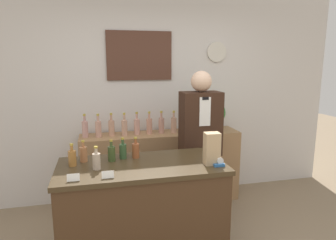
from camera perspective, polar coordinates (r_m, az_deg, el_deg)
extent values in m
cube|color=silver|center=(3.97, -3.37, 4.34)|extent=(5.20, 0.06, 2.70)
cube|color=#4C2D21|center=(3.88, -5.45, 12.09)|extent=(0.83, 0.02, 0.61)
cylinder|color=beige|center=(4.15, 9.25, 12.69)|extent=(0.26, 0.03, 0.26)
cube|color=#9E754C|center=(3.94, -1.28, -9.05)|extent=(2.02, 0.42, 0.92)
cube|color=#422B19|center=(2.79, -4.89, -18.02)|extent=(1.38, 0.66, 0.92)
cube|color=#3A2C1A|center=(2.59, -5.06, -8.74)|extent=(1.41, 0.69, 0.04)
cube|color=#331E14|center=(3.54, 5.94, -12.58)|extent=(0.33, 0.26, 0.80)
cube|color=#331E14|center=(3.31, 6.20, -0.65)|extent=(0.43, 0.26, 0.69)
cube|color=white|center=(3.16, 7.07, 1.59)|extent=(0.12, 0.01, 0.31)
cube|color=black|center=(3.14, 7.15, 4.08)|extent=(0.07, 0.01, 0.03)
sphere|color=#DBB293|center=(3.25, 6.37, 7.33)|extent=(0.23, 0.23, 0.23)
cylinder|color=#9E998E|center=(3.96, 8.60, -1.24)|extent=(0.17, 0.17, 0.11)
sphere|color=#2D6B2D|center=(3.93, 8.68, 1.44)|extent=(0.31, 0.31, 0.31)
cube|color=tan|center=(2.56, 8.34, -5.41)|extent=(0.13, 0.11, 0.27)
cube|color=#2D66A8|center=(2.56, 9.63, -8.39)|extent=(0.09, 0.06, 0.02)
cylinder|color=silver|center=(2.55, 9.90, -7.66)|extent=(0.06, 0.02, 0.06)
cube|color=white|center=(2.32, -17.60, -10.40)|extent=(0.09, 0.02, 0.06)
cube|color=white|center=(2.31, -11.39, -10.16)|extent=(0.09, 0.02, 0.06)
cylinder|color=#A06930|center=(2.63, -17.77, -6.96)|extent=(0.07, 0.07, 0.13)
cylinder|color=#A06930|center=(2.61, -17.88, -5.11)|extent=(0.02, 0.02, 0.05)
cylinder|color=#B29933|center=(2.60, -17.92, -4.46)|extent=(0.03, 0.03, 0.02)
cylinder|color=#A76A42|center=(2.71, -15.79, -6.32)|extent=(0.07, 0.07, 0.13)
cylinder|color=#A76A42|center=(2.69, -15.88, -4.52)|extent=(0.02, 0.02, 0.05)
cylinder|color=#B29933|center=(2.68, -15.92, -3.88)|extent=(0.03, 0.03, 0.02)
cylinder|color=tan|center=(2.50, -13.46, -7.69)|extent=(0.07, 0.07, 0.13)
cylinder|color=tan|center=(2.48, -13.55, -5.75)|extent=(0.02, 0.02, 0.05)
cylinder|color=#B29933|center=(2.47, -13.58, -5.06)|extent=(0.03, 0.03, 0.02)
cylinder|color=#374922|center=(2.67, -10.70, -6.34)|extent=(0.07, 0.07, 0.13)
cylinder|color=#374922|center=(2.65, -10.77, -4.52)|extent=(0.02, 0.02, 0.05)
cylinder|color=#B29933|center=(2.64, -10.80, -3.87)|extent=(0.03, 0.03, 0.02)
cylinder|color=#32502D|center=(2.73, -8.58, -5.93)|extent=(0.07, 0.07, 0.13)
cylinder|color=#32502D|center=(2.70, -8.63, -4.13)|extent=(0.02, 0.02, 0.05)
cylinder|color=#B29933|center=(2.69, -8.65, -3.50)|extent=(0.03, 0.03, 0.02)
cylinder|color=brown|center=(2.73, -6.18, -5.83)|extent=(0.07, 0.07, 0.13)
cylinder|color=brown|center=(2.71, -6.21, -4.04)|extent=(0.02, 0.02, 0.05)
cylinder|color=#B29933|center=(2.70, -6.23, -3.41)|extent=(0.03, 0.03, 0.02)
cylinder|color=tan|center=(3.72, -15.52, -1.73)|extent=(0.07, 0.07, 0.19)
cylinder|color=tan|center=(3.69, -15.62, 0.26)|extent=(0.03, 0.03, 0.07)
cylinder|color=#B29933|center=(3.68, -15.66, 0.95)|extent=(0.03, 0.03, 0.02)
cylinder|color=tan|center=(3.68, -13.11, -1.72)|extent=(0.07, 0.07, 0.19)
cylinder|color=tan|center=(3.66, -13.20, 0.28)|extent=(0.03, 0.03, 0.07)
cylinder|color=#B29933|center=(3.65, -13.23, 0.99)|extent=(0.03, 0.03, 0.02)
cylinder|color=tan|center=(3.71, -10.71, -1.55)|extent=(0.07, 0.07, 0.19)
cylinder|color=tan|center=(3.68, -10.78, 0.44)|extent=(0.03, 0.03, 0.07)
cylinder|color=#B29933|center=(3.67, -10.81, 1.14)|extent=(0.03, 0.03, 0.02)
cylinder|color=tan|center=(3.70, -8.28, -1.50)|extent=(0.07, 0.07, 0.19)
cylinder|color=tan|center=(3.67, -8.34, 0.49)|extent=(0.03, 0.03, 0.07)
cylinder|color=#B29933|center=(3.66, -8.36, 1.20)|extent=(0.03, 0.03, 0.02)
cylinder|color=tan|center=(3.74, -5.93, -1.31)|extent=(0.07, 0.07, 0.19)
cylinder|color=tan|center=(3.71, -5.98, 0.67)|extent=(0.03, 0.03, 0.07)
cylinder|color=#B29933|center=(3.70, -5.99, 1.36)|extent=(0.03, 0.03, 0.02)
cylinder|color=tan|center=(3.75, -3.57, -1.21)|extent=(0.07, 0.07, 0.19)
cylinder|color=tan|center=(3.73, -3.59, 0.75)|extent=(0.03, 0.03, 0.07)
cylinder|color=#B29933|center=(3.72, -3.60, 1.44)|extent=(0.03, 0.03, 0.02)
cylinder|color=tan|center=(3.79, -1.27, -1.07)|extent=(0.07, 0.07, 0.19)
cylinder|color=tan|center=(3.76, -1.28, 0.88)|extent=(0.03, 0.03, 0.07)
cylinder|color=#B29933|center=(3.76, -1.28, 1.56)|extent=(0.03, 0.03, 0.02)
cylinder|color=tan|center=(3.80, 1.09, -1.03)|extent=(0.07, 0.07, 0.19)
cylinder|color=tan|center=(3.78, 1.10, 0.92)|extent=(0.03, 0.03, 0.07)
cylinder|color=#B29933|center=(3.77, 1.10, 1.60)|extent=(0.03, 0.03, 0.02)
cylinder|color=tan|center=(3.84, 3.35, -0.92)|extent=(0.07, 0.07, 0.19)
cylinder|color=tan|center=(3.82, 3.37, 1.01)|extent=(0.03, 0.03, 0.07)
cylinder|color=#B29933|center=(3.81, 3.38, 1.68)|extent=(0.03, 0.03, 0.02)
cylinder|color=tan|center=(3.92, 5.39, -0.71)|extent=(0.07, 0.07, 0.19)
cylinder|color=tan|center=(3.90, 5.43, 1.18)|extent=(0.03, 0.03, 0.07)
cylinder|color=#B29933|center=(3.89, 5.44, 1.84)|extent=(0.03, 0.03, 0.02)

